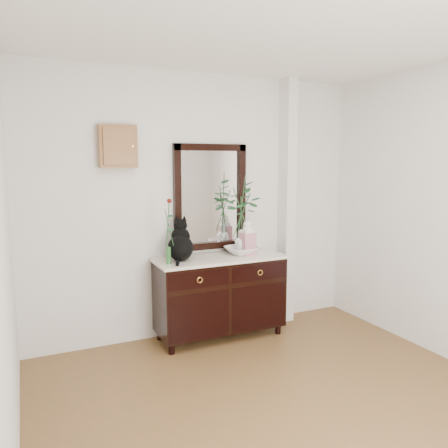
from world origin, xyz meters
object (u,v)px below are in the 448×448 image
sideboard (220,292)px  ginger_jar (247,237)px  cat (180,239)px  lotus_bowl (241,250)px

sideboard → ginger_jar: bearing=-6.2°
cat → lotus_bowl: 0.69m
sideboard → lotus_bowl: lotus_bowl is taller
cat → ginger_jar: cat is taller
lotus_bowl → sideboard: bearing=-176.2°
lotus_bowl → ginger_jar: (0.04, -0.05, 0.14)m
sideboard → lotus_bowl: (0.25, 0.02, 0.42)m
ginger_jar → sideboard: bearing=173.8°
cat → lotus_bowl: cat is taller
sideboard → cat: (-0.41, 0.03, 0.58)m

